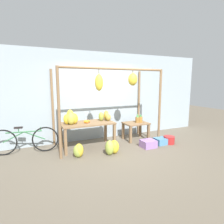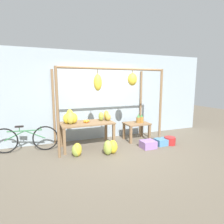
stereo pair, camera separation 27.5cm
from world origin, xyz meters
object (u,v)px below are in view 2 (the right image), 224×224
object	(u,v)px
banana_pile_ground_right	(110,147)
fruit_crate_purple	(161,142)
parked_bicycle	(25,139)
blue_bucket	(170,141)
pineapple_cluster	(140,119)
banana_pile_on_table	(70,118)
orange_pile	(86,121)
papaya_pile	(105,116)
banana_pile_ground_left	(77,150)
fruit_crate_white	(148,144)

from	to	relation	value
banana_pile_ground_right	fruit_crate_purple	size ratio (longest dim) A/B	1.18
parked_bicycle	blue_bucket	bearing A→B (deg)	-13.47
pineapple_cluster	banana_pile_ground_right	world-z (taller)	pineapple_cluster
pineapple_cluster	fruit_crate_purple	xyz separation A→B (m)	(0.34, -0.70, -0.59)
banana_pile_ground_right	banana_pile_on_table	bearing A→B (deg)	140.17
orange_pile	blue_bucket	world-z (taller)	orange_pile
pineapple_cluster	parked_bicycle	xyz separation A→B (m)	(-3.37, 0.19, -0.33)
banana_pile_on_table	pineapple_cluster	size ratio (longest dim) A/B	1.51
orange_pile	blue_bucket	size ratio (longest dim) A/B	0.58
orange_pile	pineapple_cluster	xyz separation A→B (m)	(1.77, 0.11, -0.08)
orange_pile	papaya_pile	xyz separation A→B (m)	(0.60, 0.11, 0.09)
orange_pile	banana_pile_ground_left	world-z (taller)	orange_pile
banana_pile_ground_right	fruit_crate_white	bearing A→B (deg)	1.52
banana_pile_on_table	pineapple_cluster	distance (m)	2.22
banana_pile_ground_left	blue_bucket	bearing A→B (deg)	-2.41
orange_pile	fruit_crate_purple	xyz separation A→B (m)	(2.12, -0.59, -0.68)
orange_pile	banana_pile_ground_right	distance (m)	1.01
orange_pile	banana_pile_ground_right	bearing A→B (deg)	-57.02
orange_pile	fruit_crate_white	size ratio (longest dim) A/B	0.48
parked_bicycle	pineapple_cluster	bearing A→B (deg)	-3.30
banana_pile_on_table	blue_bucket	size ratio (longest dim) A/B	1.36
pineapple_cluster	fruit_crate_white	xyz separation A→B (m)	(-0.16, -0.78, -0.58)
fruit_crate_purple	banana_pile_ground_right	bearing A→B (deg)	-176.48
banana_pile_on_table	orange_pile	xyz separation A→B (m)	(0.43, -0.04, -0.12)
pineapple_cluster	papaya_pile	world-z (taller)	papaya_pile
blue_bucket	fruit_crate_purple	bearing A→B (deg)	168.20
fruit_crate_white	blue_bucket	xyz separation A→B (m)	(0.77, 0.02, 0.01)
orange_pile	papaya_pile	bearing A→B (deg)	9.92
fruit_crate_purple	orange_pile	bearing A→B (deg)	164.37
banana_pile_ground_right	fruit_crate_purple	world-z (taller)	banana_pile_ground_right
parked_bicycle	fruit_crate_purple	size ratio (longest dim) A/B	4.67
parked_bicycle	fruit_crate_white	bearing A→B (deg)	-16.82
parked_bicycle	banana_pile_on_table	bearing A→B (deg)	-12.71
banana_pile_on_table	banana_pile_ground_right	bearing A→B (deg)	-39.83
pineapple_cluster	banana_pile_ground_left	distance (m)	2.32
banana_pile_ground_left	parked_bicycle	world-z (taller)	parked_bicycle
fruit_crate_white	orange_pile	bearing A→B (deg)	157.58
orange_pile	parked_bicycle	bearing A→B (deg)	169.17
pineapple_cluster	blue_bucket	bearing A→B (deg)	-51.36
banana_pile_ground_right	fruit_crate_white	size ratio (longest dim) A/B	1.06
pineapple_cluster	orange_pile	bearing A→B (deg)	-176.39
banana_pile_ground_left	blue_bucket	distance (m)	2.77
papaya_pile	fruit_crate_white	bearing A→B (deg)	-37.38
fruit_crate_white	parked_bicycle	bearing A→B (deg)	163.18
banana_pile_ground_left	parked_bicycle	bearing A→B (deg)	145.29
blue_bucket	fruit_crate_white	bearing A→B (deg)	-178.75
parked_bicycle	fruit_crate_purple	world-z (taller)	parked_bicycle
fruit_crate_white	banana_pile_ground_left	bearing A→B (deg)	176.19
banana_pile_on_table	fruit_crate_white	bearing A→B (deg)	-19.09
pineapple_cluster	banana_pile_ground_right	size ratio (longest dim) A/B	0.70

